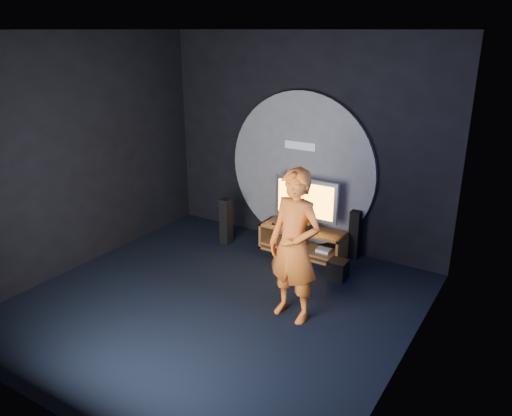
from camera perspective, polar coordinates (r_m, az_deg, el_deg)
The scene contains 15 objects.
floor at distance 6.91m, azimuth -4.59°, elevation -10.78°, with size 5.00×5.00×0.00m, color black.
back_wall at distance 8.28m, azimuth 5.44°, elevation 7.45°, with size 5.00×0.04×3.50m, color black.
front_wall at distance 4.59m, azimuth -24.06°, elevation -4.55°, with size 5.00×0.04×3.50m, color black.
left_wall at distance 7.92m, azimuth -19.77°, elevation 5.81°, with size 0.04×5.00×3.50m, color black.
right_wall at distance 5.18m, azimuth 17.74°, elevation -1.03°, with size 0.04×5.00×3.50m, color black.
ceiling at distance 5.96m, azimuth -5.57°, elevation 19.68°, with size 5.00×5.00×0.01m, color black.
wall_disc_panel at distance 8.34m, azimuth 5.16°, elevation 4.37°, with size 2.60×0.11×2.60m.
media_console at distance 8.26m, azimuth 5.39°, elevation -3.95°, with size 1.43×0.45×0.45m.
tv at distance 8.06m, azimuth 5.72°, elevation 0.80°, with size 1.09×0.22×0.82m.
center_speaker at distance 8.03m, azimuth 5.03°, elevation -2.08°, with size 0.40×0.15×0.15m, color black.
remote at distance 8.24m, azimuth 2.41°, elevation -1.92°, with size 0.18×0.05×0.02m, color black.
tower_speaker_left at distance 8.55m, azimuth -3.45°, elevation -1.54°, with size 0.16×0.18×0.81m, color black.
tower_speaker_right at distance 8.15m, azimuth 11.25°, elevation -2.99°, with size 0.16×0.18×0.81m, color black.
subwoofer at distance 7.53m, azimuth 9.32°, elevation -6.99°, with size 0.27×0.27×0.29m, color black.
player at distance 6.17m, azimuth 4.40°, elevation -4.40°, with size 0.72×0.47×1.97m, color #D05D1C.
Camera 1 is at (3.60, -4.75, 3.51)m, focal length 35.00 mm.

